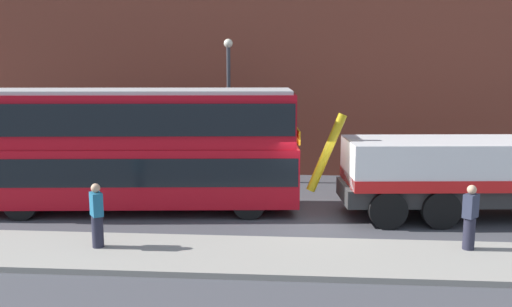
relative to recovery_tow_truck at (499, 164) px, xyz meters
name	(u,v)px	position (x,y,z in m)	size (l,w,h in m)	color
ground_plane	(318,215)	(-5.68, -0.14, -1.76)	(120.00, 120.00, 0.00)	#424247
near_kerb	(324,258)	(-5.68, -4.34, -1.68)	(60.00, 2.80, 0.15)	gray
recovery_tow_truck	(499,164)	(0.00, 0.00, 0.00)	(10.23, 3.43, 3.67)	#2D2D2D
double_decker_bus	(131,145)	(-11.88, -0.04, 0.47)	(11.19, 3.53, 4.06)	#B70C19
pedestrian_onlooker	(97,216)	(-11.58, -4.16, -0.77)	(0.44, 0.48, 1.71)	#232333
pedestrian_bystander	(470,218)	(-1.91, -3.59, -0.77)	(0.46, 0.47, 1.71)	#232333
street_lamp	(229,98)	(-9.19, 4.63, 1.71)	(0.36, 0.36, 5.83)	#38383D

